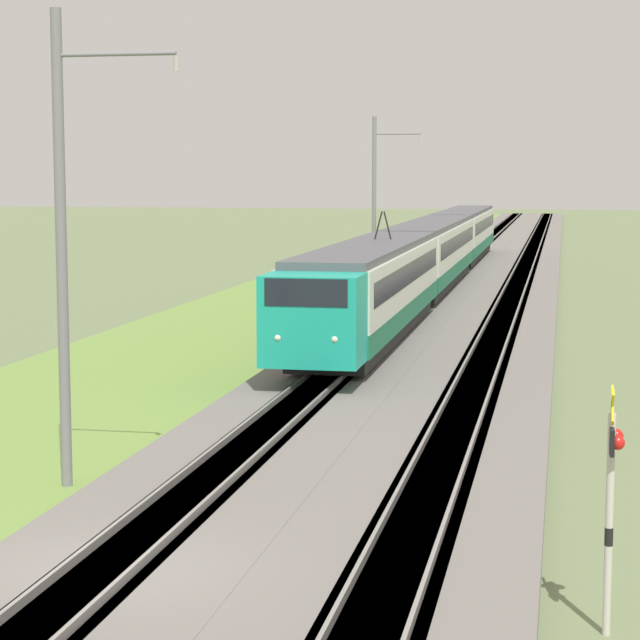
% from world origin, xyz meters
% --- Properties ---
extents(ground_plane, '(400.00, 400.00, 0.00)m').
position_xyz_m(ground_plane, '(0.00, 0.00, 0.00)').
color(ground_plane, '#6B7A51').
extents(ballast_main, '(240.00, 4.40, 0.30)m').
position_xyz_m(ballast_main, '(50.00, 0.00, 0.15)').
color(ballast_main, slate).
rests_on(ballast_main, ground).
extents(ballast_adjacent, '(240.00, 4.40, 0.30)m').
position_xyz_m(ballast_adjacent, '(50.00, -4.40, 0.15)').
color(ballast_adjacent, slate).
rests_on(ballast_adjacent, ground).
extents(track_main, '(240.00, 1.57, 0.45)m').
position_xyz_m(track_main, '(50.00, 0.00, 0.16)').
color(track_main, '#4C4238').
rests_on(track_main, ground).
extents(track_adjacent, '(240.00, 1.57, 0.45)m').
position_xyz_m(track_adjacent, '(50.00, -4.40, 0.16)').
color(track_adjacent, '#4C4238').
rests_on(track_adjacent, ground).
extents(grass_verge, '(240.00, 8.87, 0.12)m').
position_xyz_m(grass_verge, '(50.00, 6.46, 0.06)').
color(grass_verge, olive).
rests_on(grass_verge, ground).
extents(passenger_train, '(65.36, 2.90, 4.88)m').
position_xyz_m(passenger_train, '(48.20, 0.00, 2.27)').
color(passenger_train, '#19A88E').
rests_on(passenger_train, ground).
extents(crossing_signal_far, '(0.70, 0.23, 3.48)m').
position_xyz_m(crossing_signal_far, '(-0.56, -7.55, 2.13)').
color(crossing_signal_far, beige).
rests_on(crossing_signal_far, ground).
extents(catenary_mast_near, '(0.22, 2.56, 9.51)m').
position_xyz_m(catenary_mast_near, '(5.37, 2.79, 4.90)').
color(catenary_mast_near, slate).
rests_on(catenary_mast_near, ground).
extents(catenary_mast_mid, '(0.22, 2.56, 9.22)m').
position_xyz_m(catenary_mast_mid, '(46.40, 2.79, 4.75)').
color(catenary_mast_mid, slate).
rests_on(catenary_mast_mid, ground).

